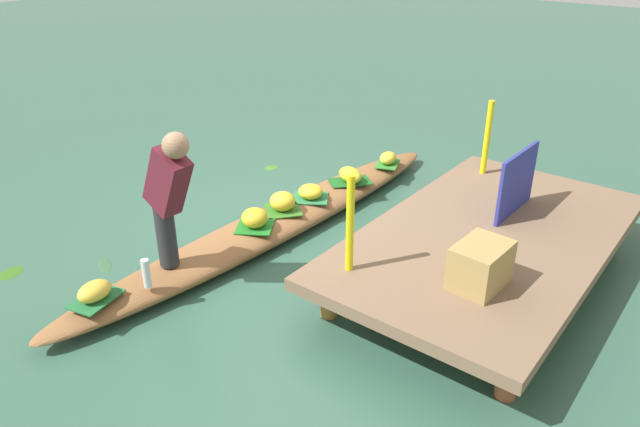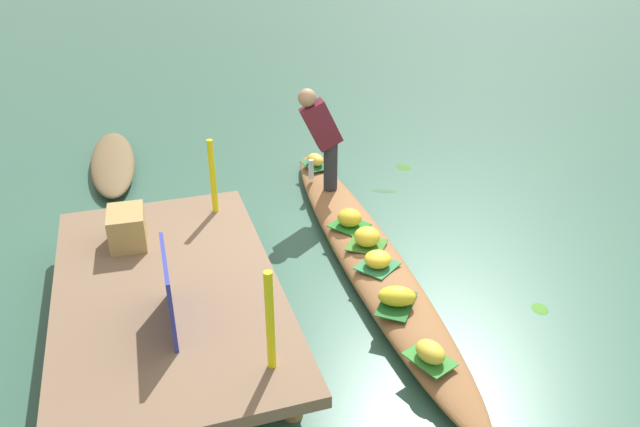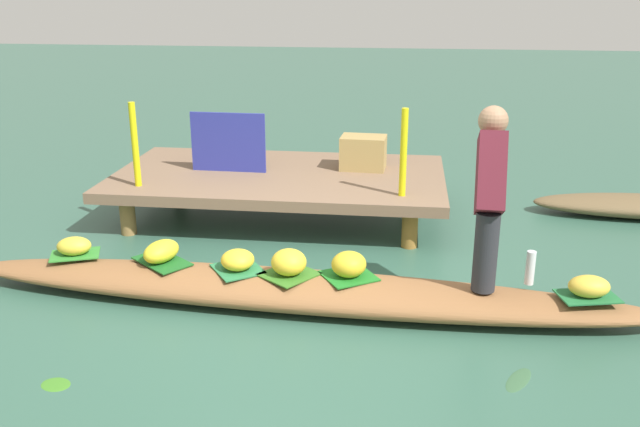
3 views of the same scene
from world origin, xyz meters
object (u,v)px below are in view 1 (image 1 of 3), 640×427
object	(u,v)px
banana_bunch_4	(94,291)
vendor_person	(168,192)
market_banner	(517,183)
banana_bunch_1	(388,158)
banana_bunch_3	(254,218)
banana_bunch_0	(350,175)
water_bottle	(146,273)
vendor_boat	(278,222)
banana_bunch_5	(283,201)
banana_bunch_2	(311,192)
produce_crate	(480,265)

from	to	relation	value
banana_bunch_4	vendor_person	bearing A→B (deg)	168.70
banana_bunch_4	market_banner	world-z (taller)	market_banner
vendor_person	banana_bunch_4	bearing A→B (deg)	-11.30
banana_bunch_1	banana_bunch_3	bearing A→B (deg)	-3.67
banana_bunch_0	water_bottle	world-z (taller)	water_bottle
banana_bunch_0	banana_bunch_3	xyz separation A→B (m)	(1.41, -0.09, 0.01)
banana_bunch_0	vendor_person	size ratio (longest dim) A/B	0.26
vendor_boat	water_bottle	xyz separation A→B (m)	(1.62, 0.08, 0.23)
banana_bunch_5	vendor_person	size ratio (longest dim) A/B	0.21
banana_bunch_5	market_banner	distance (m)	2.19
banana_bunch_2	banana_bunch_5	world-z (taller)	banana_bunch_5
vendor_boat	banana_bunch_4	xyz separation A→B (m)	(1.97, -0.09, 0.19)
banana_bunch_1	banana_bunch_3	world-z (taller)	banana_bunch_3
banana_bunch_0	produce_crate	bearing A→B (deg)	56.98
banana_bunch_3	market_banner	distance (m)	2.38
banana_bunch_0	banana_bunch_4	world-z (taller)	banana_bunch_0
water_bottle	banana_bunch_3	bearing A→B (deg)	-178.36
vendor_boat	banana_bunch_3	bearing A→B (deg)	8.81
vendor_person	banana_bunch_1	bearing A→B (deg)	177.56
banana_bunch_3	banana_bunch_4	distance (m)	1.61
banana_bunch_2	vendor_person	distance (m)	1.84
vendor_boat	banana_bunch_3	distance (m)	0.42
banana_bunch_2	water_bottle	world-z (taller)	water_bottle
banana_bunch_3	banana_bunch_5	bearing A→B (deg)	-176.62
water_bottle	produce_crate	distance (m)	2.52
vendor_boat	banana_bunch_3	size ratio (longest dim) A/B	19.89
banana_bunch_2	market_banner	distance (m)	2.02
banana_bunch_3	water_bottle	size ratio (longest dim) A/B	1.05
vendor_person	banana_bunch_2	bearing A→B (deg)	179.57
banana_bunch_0	market_banner	size ratio (longest dim) A/B	0.43
vendor_boat	water_bottle	bearing A→B (deg)	5.34
banana_bunch_3	banana_bunch_4	size ratio (longest dim) A/B	0.93
banana_bunch_1	banana_bunch_5	size ratio (longest dim) A/B	1.01
banana_bunch_4	produce_crate	bearing A→B (deg)	125.59
banana_bunch_5	water_bottle	xyz separation A→B (m)	(1.67, 0.06, 0.02)
banana_bunch_0	banana_bunch_4	size ratio (longest dim) A/B	1.16
banana_bunch_0	produce_crate	world-z (taller)	produce_crate
vendor_boat	market_banner	size ratio (longest dim) A/B	6.84
water_bottle	banana_bunch_1	bearing A→B (deg)	178.30
banana_bunch_3	market_banner	xyz separation A→B (m)	(-1.35, 1.92, 0.40)
vendor_boat	market_banner	distance (m)	2.27
banana_bunch_1	produce_crate	bearing A→B (deg)	44.74
vendor_boat	banana_bunch_5	bearing A→B (deg)	168.22
banana_bunch_3	banana_bunch_2	bearing A→B (deg)	178.66
vendor_boat	market_banner	xyz separation A→B (m)	(-0.98, 1.96, 0.61)
banana_bunch_0	banana_bunch_4	xyz separation A→B (m)	(3.01, -0.22, -0.01)
banana_bunch_0	produce_crate	xyz separation A→B (m)	(1.36, 2.09, 0.29)
water_bottle	banana_bunch_0	bearing A→B (deg)	178.79
produce_crate	vendor_boat	bearing A→B (deg)	-98.19
produce_crate	banana_bunch_3	bearing A→B (deg)	-88.70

